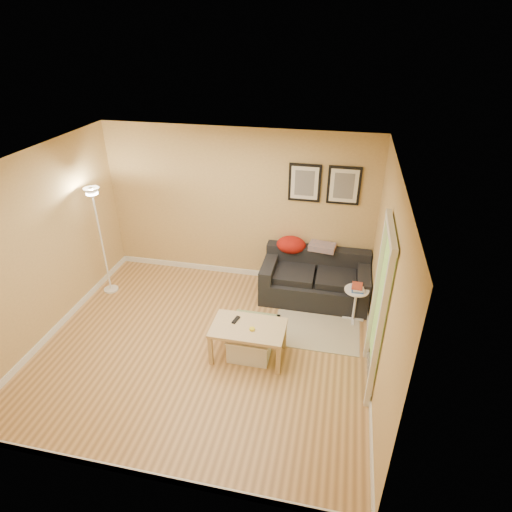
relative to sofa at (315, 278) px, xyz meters
name	(u,v)px	position (x,y,z in m)	size (l,w,h in m)	color
floor	(205,346)	(-1.38, -1.53, -0.38)	(4.50, 4.50, 0.00)	tan
ceiling	(191,165)	(-1.38, -1.53, 2.23)	(4.50, 4.50, 0.00)	white
wall_back	(238,206)	(-1.38, 0.47, 0.92)	(4.50, 4.50, 0.00)	tan
wall_front	(122,384)	(-1.38, -3.53, 0.92)	(4.50, 4.50, 0.00)	tan
wall_left	(41,249)	(-3.63, -1.53, 0.92)	(4.00, 4.00, 0.00)	tan
wall_right	(384,287)	(0.87, -1.53, 0.92)	(4.00, 4.00, 0.00)	tan
baseboard_back	(239,271)	(-1.38, 0.46, -0.33)	(4.50, 0.02, 0.10)	white
baseboard_front	(142,474)	(-1.38, -3.52, -0.33)	(4.50, 0.02, 0.10)	white
baseboard_left	(62,322)	(-3.62, -1.53, -0.33)	(0.02, 4.00, 0.10)	white
baseboard_right	(369,367)	(0.86, -1.53, -0.33)	(0.02, 4.00, 0.10)	white
sofa	(315,278)	(0.00, 0.00, 0.00)	(1.70, 0.90, 0.75)	black
red_throw	(291,245)	(-0.45, 0.30, 0.40)	(0.48, 0.36, 0.28)	#B21E10
plaid_throw	(322,247)	(0.06, 0.32, 0.41)	(0.42, 0.26, 0.10)	tan
framed_print_left	(305,183)	(-0.30, 0.45, 1.43)	(0.50, 0.04, 0.60)	black
framed_print_right	(344,185)	(0.30, 0.45, 1.43)	(0.50, 0.04, 0.60)	black
area_rug	(316,331)	(0.12, -0.89, -0.37)	(1.25, 0.85, 0.01)	#B8AE92
green_runner	(255,322)	(-0.80, -0.86, -0.37)	(0.70, 0.50, 0.01)	#668C4C
coffee_table	(248,341)	(-0.74, -1.58, -0.13)	(0.97, 0.59, 0.49)	tan
remote_control	(236,320)	(-0.93, -1.48, 0.12)	(0.05, 0.16, 0.02)	black
tape_roll	(252,329)	(-0.68, -1.63, 0.13)	(0.07, 0.07, 0.03)	yellow
storage_bin	(250,346)	(-0.72, -1.59, -0.20)	(0.57, 0.41, 0.35)	white
side_table	(355,305)	(0.64, -0.48, -0.10)	(0.36, 0.36, 0.55)	white
book_stack	(358,287)	(0.65, -0.47, 0.21)	(0.17, 0.23, 0.07)	#375FA5
floor_lamp	(102,245)	(-3.38, -0.51, 0.49)	(0.24, 0.24, 1.83)	white
doorway	(377,314)	(0.82, -1.68, 0.65)	(0.12, 1.01, 2.13)	white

